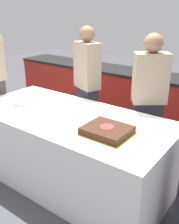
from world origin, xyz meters
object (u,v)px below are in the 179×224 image
(person_cutting_cake, at_px, (148,103))
(person_standing_back, at_px, (87,88))
(cake, at_px, (107,130))
(plate_stack, at_px, (23,100))

(person_cutting_cake, xyz_separation_m, person_standing_back, (-0.85, -0.00, 0.02))
(person_cutting_cake, bearing_deg, person_standing_back, -37.11)
(cake, height_order, person_standing_back, person_standing_back)
(plate_stack, height_order, person_cutting_cake, person_cutting_cake)
(plate_stack, bearing_deg, cake, -3.23)
(person_cutting_cake, height_order, person_standing_back, person_standing_back)
(plate_stack, bearing_deg, person_cutting_cake, 33.10)
(plate_stack, distance_m, person_cutting_cake, 1.42)
(cake, relative_size, person_standing_back, 0.27)
(person_cutting_cake, bearing_deg, plate_stack, -4.00)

